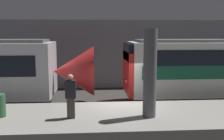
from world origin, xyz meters
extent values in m
plane|color=#33302D|center=(0.00, 0.00, 0.00)|extent=(120.00, 120.00, 0.00)
cube|color=gray|center=(0.00, -1.80, 0.46)|extent=(40.00, 3.61, 0.91)
cube|color=gray|center=(0.00, 7.30, 2.44)|extent=(50.00, 0.15, 4.88)
cylinder|color=#56565B|center=(0.87, -2.17, 2.54)|extent=(0.48, 0.48, 3.25)
cone|color=red|center=(-2.25, 2.67, 1.92)|extent=(2.20, 2.71, 2.71)
sphere|color=#F2EFCC|center=(-1.30, 2.67, 1.49)|extent=(0.20, 0.20, 0.20)
cube|color=red|center=(0.71, 2.67, 1.83)|extent=(0.25, 2.82, 2.28)
cube|color=black|center=(0.71, 2.67, 2.97)|extent=(0.25, 2.53, 0.91)
sphere|color=#EA4C42|center=(0.55, 2.03, 1.44)|extent=(0.18, 0.18, 0.18)
sphere|color=#EA4C42|center=(0.55, 3.32, 1.44)|extent=(0.18, 0.18, 0.18)
cube|color=#473D33|center=(-2.01, -2.13, 1.29)|extent=(0.28, 0.20, 0.76)
cube|color=#232328|center=(-2.01, -2.13, 2.00)|extent=(0.38, 0.24, 0.66)
sphere|color=tan|center=(-2.01, -2.13, 2.43)|extent=(0.21, 0.21, 0.21)
camera|label=1|loc=(-1.18, -11.45, 4.04)|focal=42.00mm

